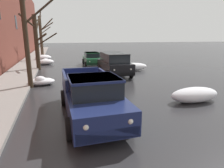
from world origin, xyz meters
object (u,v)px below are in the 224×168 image
Objects in this scene: bare_tree_second_along_sidewalk at (26,26)px; suv_black_parked_kerbside_close at (114,63)px; bare_tree_far_down_block at (42,36)px; bare_tree_mid_block at (37,40)px; sedan_green_parked_kerbside_mid at (92,58)px; pickup_truck_darkblue_approaching_near_lane at (91,96)px.

bare_tree_second_along_sidewalk is 7.01m from suv_black_parked_kerbside_close.
bare_tree_far_down_block is 1.36× the size of suv_black_parked_kerbside_close.
bare_tree_far_down_block is (0.06, 7.88, 0.33)m from bare_tree_mid_block.
bare_tree_far_down_block reaches higher than suv_black_parked_kerbside_close.
bare_tree_second_along_sidewalk reaches higher than bare_tree_far_down_block.
sedan_green_parked_kerbside_mid is (5.40, 8.32, -2.92)m from bare_tree_second_along_sidewalk.
pickup_truck_darkblue_approaching_near_lane is at bearing -77.77° from bare_tree_mid_block.
bare_tree_far_down_block is 20.76m from pickup_truck_darkblue_approaching_near_lane.
bare_tree_mid_block is at bearing -90.40° from bare_tree_far_down_block.
pickup_truck_darkblue_approaching_near_lane is at bearing -113.02° from suv_black_parked_kerbside_close.
bare_tree_mid_block reaches higher than suv_black_parked_kerbside_close.
suv_black_parked_kerbside_close is at bearing 66.98° from pickup_truck_darkblue_approaching_near_lane.
pickup_truck_darkblue_approaching_near_lane is 8.60m from suv_black_parked_kerbside_close.
bare_tree_mid_block reaches higher than pickup_truck_darkblue_approaching_near_lane.
suv_black_parked_kerbside_close is at bearing -64.31° from bare_tree_far_down_block.
suv_black_parked_kerbside_close is at bearing 20.54° from bare_tree_second_along_sidewalk.
pickup_truck_darkblue_approaching_near_lane is (2.71, -5.64, -2.79)m from bare_tree_second_along_sidewalk.
bare_tree_far_down_block is (0.03, 14.82, -0.56)m from bare_tree_second_along_sidewalk.
bare_tree_mid_block is (-0.02, 6.95, -0.88)m from bare_tree_second_along_sidewalk.
bare_tree_mid_block is 1.25× the size of sedan_green_parked_kerbside_mid.
pickup_truck_darkblue_approaching_near_lane is (2.67, -20.47, -2.23)m from bare_tree_far_down_block.
bare_tree_second_along_sidewalk is at bearing -89.80° from bare_tree_mid_block.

